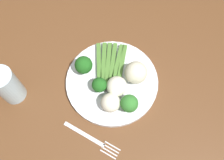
# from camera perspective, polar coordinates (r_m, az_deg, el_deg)

# --- Properties ---
(ground_plane) EXTENTS (6.00, 6.00, 0.02)m
(ground_plane) POSITION_cam_1_polar(r_m,az_deg,el_deg) (1.47, -1.04, -10.28)
(ground_plane) COLOR #B7A88E
(dining_table) EXTENTS (1.27, 0.99, 0.75)m
(dining_table) POSITION_cam_1_polar(r_m,az_deg,el_deg) (0.84, -1.79, 0.36)
(dining_table) COLOR brown
(dining_table) RESTS_ON ground_plane
(plate) EXTENTS (0.25, 0.25, 0.01)m
(plate) POSITION_cam_1_polar(r_m,az_deg,el_deg) (0.71, 0.00, -0.40)
(plate) COLOR white
(plate) RESTS_ON dining_table
(asparagus_bundle) EXTENTS (0.15, 0.09, 0.01)m
(asparagus_bundle) POSITION_cam_1_polar(r_m,az_deg,el_deg) (0.72, -0.40, 3.29)
(asparagus_bundle) COLOR #47752D
(asparagus_bundle) RESTS_ON plate
(broccoli_right) EXTENTS (0.05, 0.05, 0.06)m
(broccoli_right) POSITION_cam_1_polar(r_m,az_deg,el_deg) (0.65, 3.84, -5.23)
(broccoli_right) COLOR #609E3D
(broccoli_right) RESTS_ON plate
(broccoli_left) EXTENTS (0.05, 0.05, 0.06)m
(broccoli_left) POSITION_cam_1_polar(r_m,az_deg,el_deg) (0.69, -6.31, 3.29)
(broccoli_left) COLOR #4C7F2B
(broccoli_left) RESTS_ON plate
(broccoli_outer_edge) EXTENTS (0.04, 0.04, 0.05)m
(broccoli_outer_edge) POSITION_cam_1_polar(r_m,az_deg,el_deg) (0.67, -2.83, -1.11)
(broccoli_outer_edge) COLOR #4C7F2B
(broccoli_outer_edge) RESTS_ON plate
(cauliflower_near_fork) EXTENTS (0.05, 0.05, 0.05)m
(cauliflower_near_fork) POSITION_cam_1_polar(r_m,az_deg,el_deg) (0.67, 1.06, -1.41)
(cauliflower_near_fork) COLOR white
(cauliflower_near_fork) RESTS_ON plate
(cauliflower_back) EXTENTS (0.06, 0.06, 0.06)m
(cauliflower_back) POSITION_cam_1_polar(r_m,az_deg,el_deg) (0.69, 5.32, 1.64)
(cauliflower_back) COLOR beige
(cauliflower_back) RESTS_ON plate
(cauliflower_edge) EXTENTS (0.05, 0.05, 0.05)m
(cauliflower_edge) POSITION_cam_1_polar(r_m,az_deg,el_deg) (0.66, -0.34, -5.05)
(cauliflower_edge) COLOR silver
(cauliflower_edge) RESTS_ON plate
(fork) EXTENTS (0.07, 0.16, 0.00)m
(fork) POSITION_cam_1_polar(r_m,az_deg,el_deg) (0.68, -4.68, -12.89)
(fork) COLOR silver
(fork) RESTS_ON dining_table
(water_glass) EXTENTS (0.06, 0.06, 0.12)m
(water_glass) POSITION_cam_1_polar(r_m,az_deg,el_deg) (0.71, -22.15, -1.16)
(water_glass) COLOR silver
(water_glass) RESTS_ON dining_table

